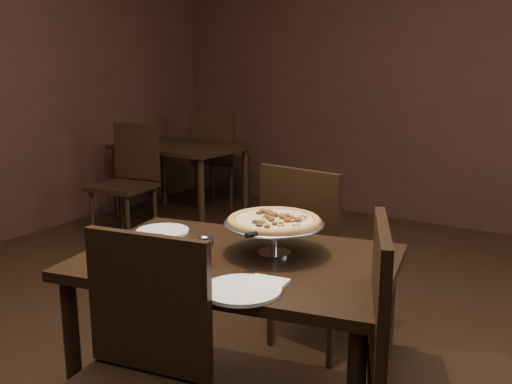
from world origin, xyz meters
The scene contains 16 objects.
room centered at (0.06, 0.03, 1.40)m, with size 6.04×7.04×2.84m.
dining_table centered at (0.07, 0.06, 0.63)m, with size 1.30×1.01×0.72m.
background_table centered at (-2.20, 2.32, 0.61)m, with size 1.13×0.75×0.71m.
pizza_stand centered at (0.17, 0.17, 0.85)m, with size 0.38×0.38×0.16m.
parmesan_shaker centered at (-0.01, -0.18, 0.78)m, with size 0.06×0.06×0.11m.
pepper_flake_shaker centered at (0.03, -0.08, 0.78)m, with size 0.06×0.06×0.11m.
packet_caddy centered at (-0.19, -0.07, 0.76)m, with size 0.10×0.10×0.08m.
napkin_stack centered at (0.32, -0.13, 0.73)m, with size 0.13×0.13×0.01m, color white.
plate_left centered at (-0.38, 0.14, 0.73)m, with size 0.22×0.22×0.01m, color white.
plate_near centered at (0.28, -0.21, 0.73)m, with size 0.26×0.26×0.01m, color white.
serving_spatula centered at (0.20, 0.02, 0.85)m, with size 0.15×0.15×0.02m.
chair_far centered at (0.00, 0.80, 0.52)m, with size 0.49×0.49×0.95m.
chair_near centered at (0.08, -0.52, 0.51)m, with size 0.51×0.51×0.93m.
chair_side centered at (0.80, -0.02, 0.53)m, with size 0.60×0.60×0.97m.
bg_chair_far centered at (-2.22, 2.91, 0.54)m, with size 0.55×0.55×0.98m.
bg_chair_near centered at (-2.18, 1.65, 0.52)m, with size 0.50×0.50×0.95m.
Camera 1 is at (1.26, -1.59, 1.43)m, focal length 40.00 mm.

